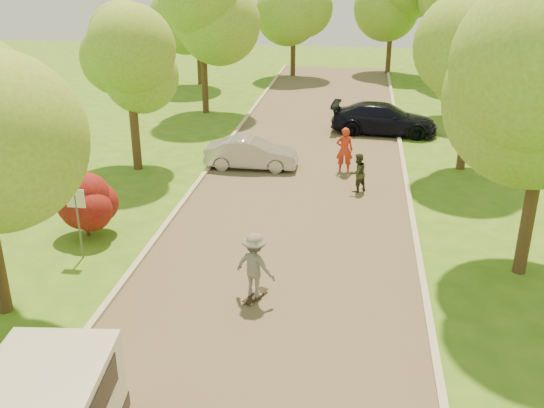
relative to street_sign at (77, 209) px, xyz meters
The scene contains 20 objects.
ground 7.22m from the street_sign, 34.59° to the right, with size 100.00×100.00×0.00m, color #366818.
road 7.22m from the street_sign, 34.59° to the left, with size 8.00×60.00×0.01m, color #4C4438.
curb_left 4.62m from the street_sign, 66.37° to the left, with size 0.18×60.00×0.12m, color #B2AD9E.
curb_right 10.74m from the street_sign, 22.10° to the left, with size 0.18×60.00×0.12m, color #B2AD9E.
street_sign is the anchor object (origin of this frame).
red_shrub 1.65m from the street_sign, 108.43° to the left, with size 1.70×1.70×1.95m.
tree_l_midb 8.61m from the street_sign, 97.22° to the left, with size 4.30×4.20×6.62m.
tree_l_far 18.43m from the street_sign, 91.87° to the left, with size 4.92×4.80×7.79m.
tree_r_midb 16.27m from the street_sign, 38.90° to the left, with size 4.51×4.40×7.01m.
tree_r_far 24.25m from the street_sign, 56.91° to the left, with size 5.33×5.20×8.34m.
tree_bg_a 26.44m from the street_sign, 96.53° to the left, with size 5.12×5.00×7.72m.
tree_bg_b 31.57m from the street_sign, 63.40° to the left, with size 5.12×5.00×7.95m.
tree_bg_c 30.35m from the street_sign, 84.26° to the left, with size 4.92×4.80×7.33m.
tree_bg_d 33.74m from the street_sign, 72.61° to the left, with size 5.12×5.00×7.72m.
silver_sedan 9.52m from the street_sign, 68.33° to the left, with size 1.34×3.85×1.27m, color #A1A1A5.
dark_sedan 17.58m from the street_sign, 58.78° to the left, with size 2.12×5.22×1.51m, color black.
longboard 5.85m from the street_sign, 15.64° to the right, with size 0.58×0.92×0.10m.
skateboarder 5.69m from the street_sign, 15.64° to the right, with size 1.13×0.65×1.75m, color slate.
person_striped 11.53m from the street_sign, 50.29° to the left, with size 0.69×0.45×1.90m, color #B62D1B.
person_olive 10.40m from the street_sign, 40.04° to the left, with size 0.73×0.57×1.50m, color #2E351F.
Camera 1 is at (2.08, -11.00, 8.32)m, focal length 40.00 mm.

